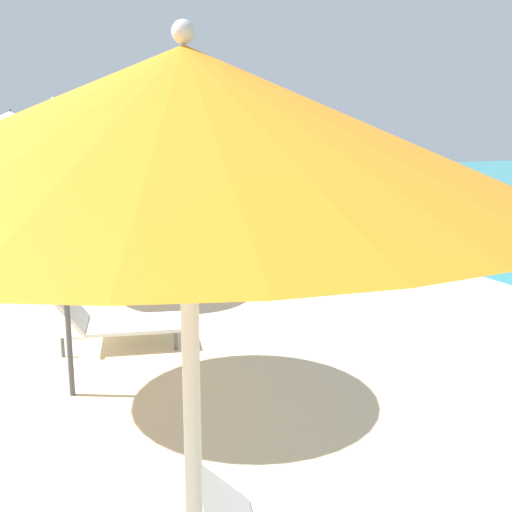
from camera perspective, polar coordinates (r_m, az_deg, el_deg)
The scene contains 11 objects.
umbrella_third at distance 1.61m, azimuth -6.55°, elevation 11.68°, with size 1.88×1.88×2.67m.
umbrella_fourth at distance 5.53m, azimuth -18.09°, elevation 10.90°, with size 2.21×2.21×2.64m.
lounger_fourth_shoreside at distance 7.11m, azimuth -12.78°, elevation -5.81°, with size 1.49×0.97×0.63m.
umbrella_fifth at distance 9.18m, azimuth -18.18°, elevation 12.01°, with size 1.87×1.87×2.82m.
lounger_fifth_shoreside at distance 10.64m, azimuth -13.28°, elevation 0.01°, with size 1.68×0.79×0.55m.
umbrella_sixth at distance 12.66m, azimuth -18.41°, elevation 10.95°, with size 2.59×2.59×2.67m.
lounger_sixth_shoreside at distance 14.08m, azimuth -15.83°, elevation 2.63°, with size 1.50×0.76×0.62m.
lounger_sixth_inland at distance 11.97m, azimuth -12.07°, elevation 1.26°, with size 1.50×0.76×0.53m.
umbrella_farthest at distance 16.23m, azimuth -21.78°, elevation 11.51°, with size 2.02×2.02×2.85m.
lounger_farthest_shoreside at distance 17.55m, azimuth -18.02°, elevation 4.23°, with size 1.38×0.63×0.53m.
lounger_farthest_inland at distance 15.27m, azimuth -18.34°, elevation 3.46°, with size 1.65×0.94×0.64m.
Camera 1 is at (-0.70, 5.35, 2.41)m, focal length 43.19 mm.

